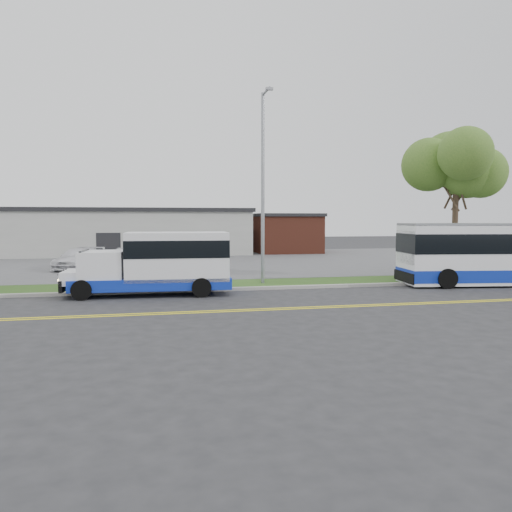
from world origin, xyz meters
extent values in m
plane|color=#28282B|center=(0.00, 0.00, 0.00)|extent=(140.00, 140.00, 0.00)
cube|color=yellow|center=(0.00, -3.85, 0.01)|extent=(70.00, 0.12, 0.01)
cube|color=yellow|center=(0.00, -4.15, 0.01)|extent=(70.00, 0.12, 0.01)
cube|color=#9E9B93|center=(0.00, 1.10, 0.07)|extent=(80.00, 0.30, 0.15)
cube|color=#34511B|center=(0.00, 2.90, 0.05)|extent=(80.00, 3.30, 0.10)
cube|color=#4C4C4F|center=(0.00, 17.00, 0.05)|extent=(80.00, 25.00, 0.10)
cube|color=#9E9E99|center=(-6.00, 27.00, 2.00)|extent=(25.00, 10.00, 4.00)
cube|color=black|center=(-6.00, 27.00, 4.17)|extent=(25.40, 10.40, 0.35)
cube|color=black|center=(-6.00, 22.05, 1.10)|extent=(2.00, 0.15, 2.20)
cube|color=brown|center=(10.50, 26.00, 1.80)|extent=(6.00, 7.00, 3.60)
cube|color=black|center=(10.50, 26.00, 3.75)|extent=(6.30, 7.30, 0.30)
cylinder|color=#36261D|center=(14.00, 3.00, 2.48)|extent=(0.32, 0.32, 4.76)
ellipsoid|color=#3E6423|center=(14.00, 3.00, 6.22)|extent=(5.20, 5.20, 4.42)
cylinder|color=gray|center=(3.00, 2.80, 4.85)|extent=(0.18, 0.18, 9.50)
cylinder|color=gray|center=(3.00, 2.10, 9.50)|extent=(0.12, 1.40, 0.12)
cube|color=gray|center=(3.00, 1.45, 9.45)|extent=(0.35, 0.18, 0.12)
cube|color=#0F2BAA|center=(-2.52, 0.58, 0.55)|extent=(6.94, 2.65, 0.50)
cube|color=white|center=(-1.41, 0.53, 1.71)|extent=(4.53, 2.53, 2.11)
cube|color=black|center=(-1.41, 0.53, 2.06)|extent=(4.56, 2.57, 0.75)
cube|color=white|center=(-4.63, 0.69, 1.36)|extent=(1.92, 2.25, 1.21)
cube|color=black|center=(-5.38, 0.73, 1.56)|extent=(0.20, 1.91, 0.90)
cube|color=white|center=(-5.73, 0.75, 0.85)|extent=(1.11, 2.11, 0.55)
cube|color=black|center=(-6.18, 0.77, 0.55)|extent=(0.25, 2.07, 0.50)
sphere|color=#FFD88C|center=(-6.27, 0.02, 0.80)|extent=(0.21, 0.21, 0.20)
sphere|color=#FFD88C|center=(-6.20, 1.53, 0.80)|extent=(0.21, 0.21, 0.20)
cylinder|color=black|center=(-5.38, -0.36, 0.42)|extent=(0.86, 0.32, 0.84)
cylinder|color=black|center=(-5.28, 1.81, 0.42)|extent=(0.86, 0.32, 0.84)
cylinder|color=black|center=(-0.47, -0.61, 0.42)|extent=(0.86, 0.32, 0.84)
cylinder|color=black|center=(-0.36, 1.56, 0.42)|extent=(0.86, 0.32, 0.84)
cube|color=white|center=(15.46, 0.24, 1.58)|extent=(11.45, 4.02, 2.96)
cube|color=#0F2BAA|center=(15.46, 0.24, 0.56)|extent=(11.48, 4.04, 0.61)
cube|color=black|center=(9.96, 0.98, 1.94)|extent=(0.41, 2.34, 1.63)
cube|color=black|center=(9.89, 0.99, 0.46)|extent=(0.46, 2.54, 0.51)
cylinder|color=black|center=(11.36, -0.42, 0.49)|extent=(1.01, 0.45, 0.98)
cylinder|color=black|center=(11.68, 1.97, 0.49)|extent=(1.01, 0.45, 0.98)
imported|color=black|center=(-1.46, 4.00, 0.88)|extent=(0.59, 0.41, 1.56)
imported|color=#9D9FA4|center=(-3.78, 9.25, 0.84)|extent=(1.83, 4.60, 1.49)
imported|color=silver|center=(-7.14, 12.26, 0.79)|extent=(3.28, 5.10, 1.37)
sphere|color=white|center=(-1.76, 3.75, 0.26)|extent=(0.32, 0.32, 0.32)
sphere|color=white|center=(-1.16, 4.25, 0.26)|extent=(0.32, 0.32, 0.32)
camera|label=1|loc=(-2.62, -21.78, 3.33)|focal=35.00mm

